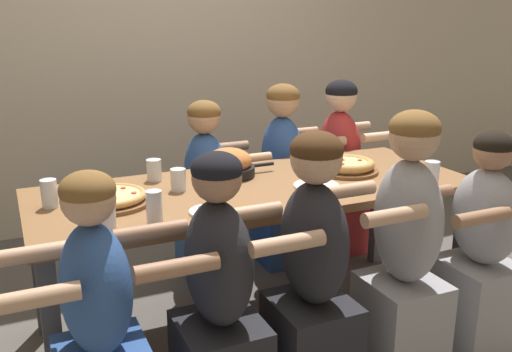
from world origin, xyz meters
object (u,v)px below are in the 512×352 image
at_px(diner_far_midright, 282,181).
at_px(diner_near_midleft, 218,309).
at_px(pizza_board_second, 110,198).
at_px(drinking_glass_b, 154,209).
at_px(empty_plate_b, 210,211).
at_px(diner_far_right, 338,174).
at_px(pizza_board_main, 347,166).
at_px(skillet_bowl, 229,164).
at_px(diner_far_center, 207,197).
at_px(drinking_glass_a, 49,194).
at_px(drinking_glass_c, 218,182).
at_px(drinking_glass_d, 154,170).
at_px(diner_near_left, 99,338).
at_px(empty_plate_a, 316,186).
at_px(drinking_glass_g, 178,180).
at_px(drinking_glass_f, 107,213).
at_px(diner_near_midright, 404,257).
at_px(diner_near_center, 312,282).
at_px(drinking_glass_e, 431,174).
at_px(diner_near_right, 480,255).
at_px(cocktail_glass_blue, 319,151).

height_order(diner_far_midright, diner_near_midleft, diner_far_midright).
bearing_deg(pizza_board_second, drinking_glass_b, -70.31).
relative_size(empty_plate_b, diner_far_right, 0.16).
height_order(pizza_board_main, drinking_glass_b, drinking_glass_b).
bearing_deg(skillet_bowl, diner_far_center, 86.87).
distance_m(drinking_glass_a, drinking_glass_c, 0.75).
relative_size(drinking_glass_d, diner_near_left, 0.10).
height_order(empty_plate_a, diner_far_midright, diner_far_midright).
bearing_deg(drinking_glass_g, drinking_glass_d, 106.38).
relative_size(drinking_glass_f, diner_far_right, 0.13).
relative_size(drinking_glass_b, diner_near_midright, 0.12).
xyz_separation_m(pizza_board_second, diner_far_right, (1.61, 0.63, -0.24)).
bearing_deg(skillet_bowl, drinking_glass_a, -171.31).
bearing_deg(diner_near_center, diner_far_right, -36.02).
xyz_separation_m(empty_plate_a, diner_far_center, (-0.30, 0.79, -0.26)).
xyz_separation_m(drinking_glass_e, diner_far_midright, (-0.32, 0.99, -0.27)).
height_order(drinking_glass_b, drinking_glass_f, drinking_glass_f).
xyz_separation_m(drinking_glass_f, drinking_glass_g, (0.40, 0.37, -0.01)).
height_order(drinking_glass_a, diner_far_midright, diner_far_midright).
distance_m(empty_plate_b, diner_near_midright, 0.86).
relative_size(skillet_bowl, drinking_glass_g, 3.67).
height_order(drinking_glass_e, diner_near_right, diner_near_right).
xyz_separation_m(drinking_glass_f, diner_far_right, (1.68, 0.94, -0.28)).
bearing_deg(drinking_glass_e, diner_near_midleft, -166.19).
height_order(pizza_board_main, diner_near_right, diner_near_right).
height_order(skillet_bowl, drinking_glass_c, skillet_bowl).
bearing_deg(drinking_glass_f, drinking_glass_g, 42.43).
distance_m(skillet_bowl, drinking_glass_g, 0.34).
distance_m(drinking_glass_f, diner_near_center, 0.86).
distance_m(drinking_glass_e, diner_far_midright, 1.08).
height_order(drinking_glass_b, diner_far_center, diner_far_center).
bearing_deg(drinking_glass_c, cocktail_glass_blue, 26.55).
distance_m(empty_plate_a, drinking_glass_e, 0.58).
xyz_separation_m(drinking_glass_a, diner_far_midright, (1.44, 0.57, -0.28)).
relative_size(pizza_board_second, drinking_glass_g, 3.43).
xyz_separation_m(skillet_bowl, diner_far_center, (0.02, 0.43, -0.32)).
bearing_deg(drinking_glass_a, drinking_glass_g, 0.28).
bearing_deg(diner_near_center, diner_near_midleft, 90.00).
height_order(empty_plate_b, drinking_glass_f, drinking_glass_f).
relative_size(diner_far_midright, diner_far_center, 1.06).
xyz_separation_m(empty_plate_a, drinking_glass_g, (-0.64, 0.22, 0.05)).
height_order(pizza_board_main, diner_near_midleft, diner_near_midleft).
bearing_deg(empty_plate_b, pizza_board_second, 141.17).
bearing_deg(diner_near_midleft, diner_far_center, -17.70).
height_order(skillet_bowl, drinking_glass_a, skillet_bowl).
bearing_deg(diner_near_left, drinking_glass_b, -41.66).
xyz_separation_m(skillet_bowl, empty_plate_b, (-0.28, -0.50, -0.06)).
bearing_deg(drinking_glass_d, pizza_board_main, -15.22).
bearing_deg(empty_plate_a, diner_near_midright, -73.52).
height_order(pizza_board_second, diner_far_center, diner_far_center).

